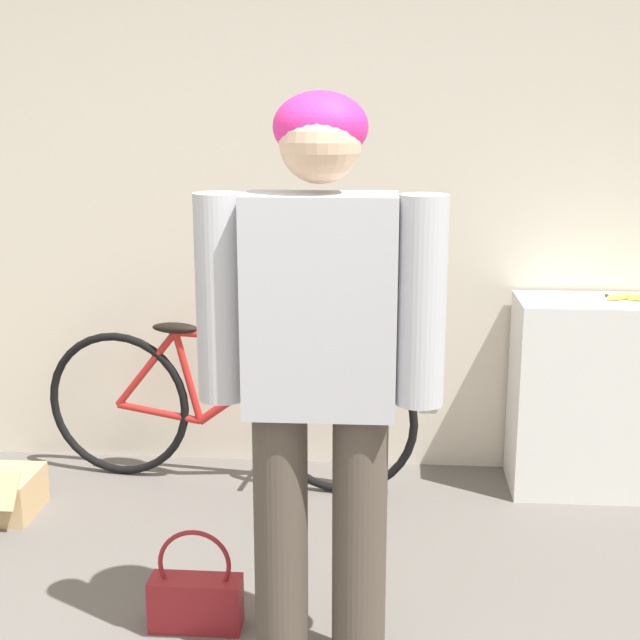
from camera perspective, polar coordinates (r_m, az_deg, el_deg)
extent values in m
cube|color=beige|center=(4.22, -0.10, 7.66)|extent=(8.00, 0.06, 2.60)
cube|color=white|center=(4.38, 7.08, -4.96)|extent=(0.08, 0.01, 0.12)
cube|color=white|center=(4.26, 17.86, -4.68)|extent=(0.84, 0.39, 0.89)
cylinder|color=#4C4238|center=(2.83, -2.51, -13.95)|extent=(0.17, 0.17, 0.85)
cylinder|color=#4C4238|center=(2.81, 2.53, -14.13)|extent=(0.17, 0.17, 0.85)
cube|color=#B2B2B7|center=(2.56, 0.00, 0.94)|extent=(0.44, 0.23, 0.64)
cylinder|color=#B2B2B7|center=(2.59, -6.40, 1.39)|extent=(0.14, 0.14, 0.61)
cylinder|color=#B2B2B7|center=(2.55, 6.51, 1.18)|extent=(0.14, 0.14, 0.61)
sphere|color=#DBB28E|center=(2.50, 0.00, 11.34)|extent=(0.23, 0.23, 0.23)
ellipsoid|color=#EA2884|center=(2.52, 0.03, 12.27)|extent=(0.27, 0.24, 0.20)
torus|color=black|center=(4.35, -12.77, -5.29)|extent=(0.70, 0.13, 0.70)
torus|color=black|center=(4.04, 1.31, -6.43)|extent=(0.70, 0.13, 0.70)
cylinder|color=red|center=(4.28, -10.26, -5.85)|extent=(0.41, 0.09, 0.09)
cylinder|color=red|center=(4.24, -11.05, -3.09)|extent=(0.33, 0.08, 0.39)
cylinder|color=red|center=(4.17, -8.45, -3.63)|extent=(0.14, 0.05, 0.43)
cylinder|color=red|center=(4.08, -4.18, -4.05)|extent=(0.56, 0.11, 0.44)
cylinder|color=red|center=(4.04, -4.97, -1.14)|extent=(0.64, 0.12, 0.05)
cylinder|color=red|center=(4.00, 0.41, -3.99)|extent=(0.16, 0.05, 0.36)
cylinder|color=red|center=(3.95, -0.21, -1.10)|extent=(0.07, 0.04, 0.08)
cylinder|color=red|center=(3.94, 0.07, -0.69)|extent=(0.08, 0.46, 0.02)
ellipsoid|color=black|center=(4.13, -9.25, -0.51)|extent=(0.23, 0.11, 0.05)
ellipsoid|color=#EAD64C|center=(4.16, 18.70, 1.45)|extent=(0.15, 0.09, 0.03)
sphere|color=brown|center=(4.16, 17.88, 1.50)|extent=(0.02, 0.02, 0.02)
cube|color=maroon|center=(3.19, -7.95, -17.51)|extent=(0.31, 0.11, 0.18)
torus|color=maroon|center=(3.12, -8.04, -15.22)|extent=(0.25, 0.02, 0.25)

